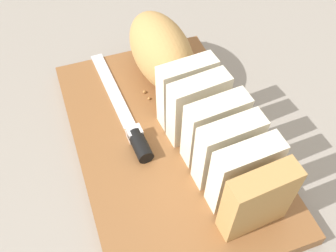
{
  "coord_description": "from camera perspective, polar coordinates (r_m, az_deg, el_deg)",
  "views": [
    {
      "loc": [
        0.36,
        -0.11,
        0.51
      ],
      "look_at": [
        0.0,
        0.0,
        0.05
      ],
      "focal_mm": 42.7,
      "sensor_mm": 36.0,
      "label": 1
    }
  ],
  "objects": [
    {
      "name": "bread_loaf",
      "position": [
        0.61,
        2.8,
        4.99
      ],
      "size": [
        0.42,
        0.14,
        0.11
      ],
      "rotation": [
        0.0,
        0.0,
        0.13
      ],
      "color": "tan",
      "rests_on": "cutting_board"
    },
    {
      "name": "cutting_board",
      "position": [
        0.63,
        -0.0,
        -2.38
      ],
      "size": [
        0.45,
        0.3,
        0.02
      ],
      "primitive_type": "cube",
      "rotation": [
        0.0,
        0.0,
        0.04
      ],
      "color": "brown",
      "rests_on": "ground_plane"
    },
    {
      "name": "ground_plane",
      "position": [
        0.64,
        -0.0,
        -2.97
      ],
      "size": [
        3.0,
        3.0,
        0.0
      ],
      "primitive_type": "plane",
      "color": "gray"
    },
    {
      "name": "crumb_near_loaf",
      "position": [
        0.63,
        -6.16,
        -0.56
      ],
      "size": [
        0.0,
        0.0,
        0.0
      ],
      "primitive_type": "sphere",
      "color": "#A8753D",
      "rests_on": "cutting_board"
    },
    {
      "name": "crumb_stray_left",
      "position": [
        0.68,
        -3.4,
        4.88
      ],
      "size": [
        0.01,
        0.01,
        0.01
      ],
      "primitive_type": "sphere",
      "color": "#A8753D",
      "rests_on": "cutting_board"
    },
    {
      "name": "bread_knife",
      "position": [
        0.62,
        -5.17,
        -0.37
      ],
      "size": [
        0.26,
        0.05,
        0.02
      ],
      "rotation": [
        0.0,
        0.0,
        3.25
      ],
      "color": "silver",
      "rests_on": "cutting_board"
    },
    {
      "name": "crumb_near_knife",
      "position": [
        0.67,
        -2.73,
        3.94
      ],
      "size": [
        0.0,
        0.0,
        0.0
      ],
      "primitive_type": "sphere",
      "color": "#A8753D",
      "rests_on": "cutting_board"
    }
  ]
}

